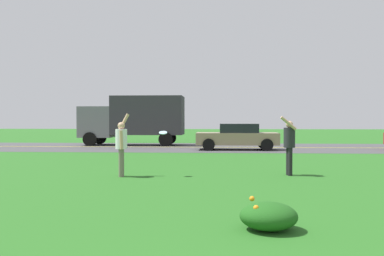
{
  "coord_description": "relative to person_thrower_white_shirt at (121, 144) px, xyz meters",
  "views": [
    {
      "loc": [
        -0.25,
        -1.47,
        1.68
      ],
      "look_at": [
        -0.89,
        8.69,
        1.47
      ],
      "focal_mm": 38.56,
      "sensor_mm": 36.0,
      "label": 1
    }
  ],
  "objects": [
    {
      "name": "box_truck_gray",
      "position": [
        -2.63,
        14.83,
        0.84
      ],
      "size": [
        6.7,
        2.46,
        3.2
      ],
      "color": "slate",
      "rests_on": "ground"
    },
    {
      "name": "highway_strip",
      "position": [
        3.08,
        12.95,
        -0.96
      ],
      "size": [
        120.0,
        8.39,
        0.01
      ],
      "primitive_type": "cube",
      "color": "#424244",
      "rests_on": "ground"
    },
    {
      "name": "person_catcher_dark_shirt",
      "position": [
        4.97,
        0.58,
        0.02
      ],
      "size": [
        0.5,
        0.52,
        1.78
      ],
      "color": "#232328",
      "rests_on": "ground"
    },
    {
      "name": "highway_center_stripe",
      "position": [
        3.08,
        12.95,
        -0.96
      ],
      "size": [
        120.0,
        0.16,
        0.0
      ],
      "primitive_type": "cube",
      "color": "yellow",
      "rests_on": "ground"
    },
    {
      "name": "person_thrower_white_shirt",
      "position": [
        0.0,
        0.0,
        0.0
      ],
      "size": [
        0.37,
        0.51,
        1.86
      ],
      "color": "silver",
      "rests_on": "ground"
    },
    {
      "name": "daylily_clump_mid_right",
      "position": [
        3.59,
        -5.66,
        -0.75
      ],
      "size": [
        0.88,
        0.8,
        0.45
      ],
      "color": "#1E5619",
      "rests_on": "ground"
    },
    {
      "name": "car_tan_center_left",
      "position": [
        3.92,
        11.06,
        -0.23
      ],
      "size": [
        4.5,
        2.0,
        1.45
      ],
      "color": "#937F60",
      "rests_on": "ground"
    },
    {
      "name": "ground_plane",
      "position": [
        3.08,
        1.24,
        -0.97
      ],
      "size": [
        120.0,
        120.0,
        0.0
      ],
      "primitive_type": "plane",
      "color": "#26601E"
    },
    {
      "name": "frisbee_pale_blue",
      "position": [
        1.21,
        0.16,
        0.32
      ],
      "size": [
        0.24,
        0.24,
        0.11
      ],
      "color": "#ADD6E5"
    }
  ]
}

